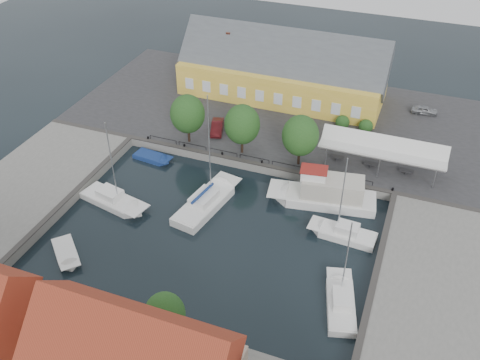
% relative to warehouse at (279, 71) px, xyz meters
% --- Properties ---
extents(ground, '(140.00, 140.00, 0.00)m').
position_rel_warehouse_xyz_m(ground, '(2.60, -28.36, -4.43)').
color(ground, black).
rests_on(ground, ground).
extents(north_quay, '(56.00, 26.00, 1.00)m').
position_rel_warehouse_xyz_m(north_quay, '(2.60, -5.36, -3.93)').
color(north_quay, '#2D2D30').
rests_on(north_quay, ground).
extents(west_quay, '(12.00, 24.00, 1.00)m').
position_rel_warehouse_xyz_m(west_quay, '(-19.40, -30.36, -3.93)').
color(west_quay, slate).
rests_on(west_quay, ground).
extents(east_quay, '(12.00, 24.00, 1.00)m').
position_rel_warehouse_xyz_m(east_quay, '(24.60, -30.36, -3.93)').
color(east_quay, slate).
rests_on(east_quay, ground).
extents(quay_edge_fittings, '(56.00, 24.72, 0.40)m').
position_rel_warehouse_xyz_m(quay_edge_fittings, '(2.62, -23.61, -3.37)').
color(quay_edge_fittings, '#383533').
rests_on(quay_edge_fittings, north_quay).
extents(warehouse, '(28.56, 14.00, 9.55)m').
position_rel_warehouse_xyz_m(warehouse, '(0.00, 0.00, 0.00)').
color(warehouse, gold).
rests_on(warehouse, north_quay).
extents(tent_canopy, '(14.00, 4.00, 2.83)m').
position_rel_warehouse_xyz_m(tent_canopy, '(16.60, -13.86, -0.74)').
color(tent_canopy, white).
rests_on(tent_canopy, north_quay).
extents(quay_trees, '(18.20, 4.20, 6.30)m').
position_rel_warehouse_xyz_m(quay_trees, '(0.60, -16.36, 0.45)').
color(quay_trees, black).
rests_on(quay_trees, north_quay).
extents(car_silver, '(3.57, 1.72, 1.17)m').
position_rel_warehouse_xyz_m(car_silver, '(20.18, 1.16, -2.84)').
color(car_silver, '#94969A').
rests_on(car_silver, north_quay).
extents(car_red, '(2.55, 4.31, 1.34)m').
position_rel_warehouse_xyz_m(car_red, '(-4.06, -12.96, -2.76)').
color(car_red, '#501216').
rests_on(car_red, north_quay).
extents(center_sailboat, '(4.59, 10.21, 13.47)m').
position_rel_warehouse_xyz_m(center_sailboat, '(0.17, -26.19, -4.06)').
color(center_sailboat, white).
rests_on(center_sailboat, ground).
extents(trawler, '(12.07, 5.25, 5.00)m').
position_rel_warehouse_xyz_m(trawler, '(12.03, -21.02, -3.41)').
color(trawler, white).
rests_on(trawler, ground).
extents(east_boat_a, '(7.00, 2.68, 9.94)m').
position_rel_warehouse_xyz_m(east_boat_a, '(15.01, -25.79, -4.17)').
color(east_boat_a, white).
rests_on(east_boat_a, ground).
extents(east_boat_c, '(4.08, 7.57, 9.53)m').
position_rel_warehouse_xyz_m(east_boat_c, '(16.59, -34.70, -4.17)').
color(east_boat_c, white).
rests_on(east_boat_c, ground).
extents(west_boat_c, '(8.39, 4.23, 10.99)m').
position_rel_warehouse_xyz_m(west_boat_c, '(-9.46, -29.31, -4.17)').
color(west_boat_c, white).
rests_on(west_boat_c, ground).
extents(launch_sw, '(4.89, 4.73, 0.98)m').
position_rel_warehouse_xyz_m(launch_sw, '(-9.49, -37.83, -4.34)').
color(launch_sw, white).
rests_on(launch_sw, ground).
extents(launch_nw, '(4.99, 2.42, 0.88)m').
position_rel_warehouse_xyz_m(launch_nw, '(-9.65, -20.14, -4.34)').
color(launch_nw, navy).
rests_on(launch_nw, ground).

